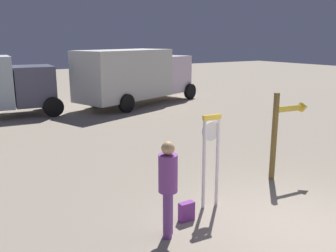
# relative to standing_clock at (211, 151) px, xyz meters

# --- Properties ---
(ground_plane) EXTENTS (80.00, 80.00, 0.00)m
(ground_plane) POSITION_rel_standing_clock_xyz_m (0.87, -1.64, -1.23)
(ground_plane) COLOR gray
(standing_clock) EXTENTS (0.42, 0.12, 2.00)m
(standing_clock) POSITION_rel_standing_clock_xyz_m (0.00, 0.00, 0.00)
(standing_clock) COLOR white
(standing_clock) RESTS_ON ground_plane
(arrow_sign) EXTENTS (1.11, 0.30, 2.22)m
(arrow_sign) POSITION_rel_standing_clock_xyz_m (2.71, 0.35, 0.21)
(arrow_sign) COLOR brown
(arrow_sign) RESTS_ON ground_plane
(person_near_clock) EXTENTS (0.34, 0.34, 1.78)m
(person_near_clock) POSITION_rel_standing_clock_xyz_m (-1.40, -0.56, -0.23)
(person_near_clock) COLOR #75408F
(person_near_clock) RESTS_ON ground_plane
(backpack) EXTENTS (0.31, 0.19, 0.38)m
(backpack) POSITION_rel_standing_clock_xyz_m (-0.79, -0.26, -1.04)
(backpack) COLOR #7E368E
(backpack) RESTS_ON ground_plane
(box_truck_near) EXTENTS (7.74, 4.73, 2.96)m
(box_truck_near) POSITION_rel_standing_clock_xyz_m (4.43, 12.01, 0.40)
(box_truck_near) COLOR silver
(box_truck_near) RESTS_ON ground_plane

